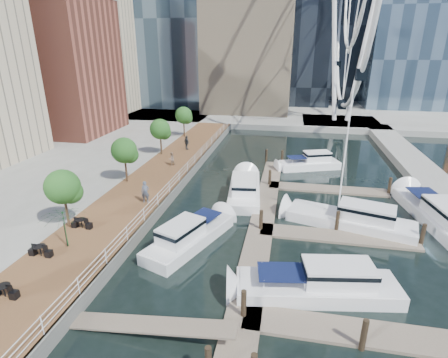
% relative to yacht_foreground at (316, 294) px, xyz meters
% --- Properties ---
extents(ground, '(520.00, 520.00, 0.00)m').
position_rel_yacht_foreground_xyz_m(ground, '(-7.03, -0.78, 0.00)').
color(ground, black).
rests_on(ground, ground).
extents(boardwalk, '(6.00, 60.00, 1.00)m').
position_rel_yacht_foreground_xyz_m(boardwalk, '(-16.03, 14.22, 0.50)').
color(boardwalk, brown).
rests_on(boardwalk, ground).
extents(seawall, '(0.25, 60.00, 1.00)m').
position_rel_yacht_foreground_xyz_m(seawall, '(-13.03, 14.22, 0.50)').
color(seawall, '#595954').
rests_on(seawall, ground).
extents(land_far, '(200.00, 114.00, 1.00)m').
position_rel_yacht_foreground_xyz_m(land_far, '(-7.03, 101.22, 0.50)').
color(land_far, gray).
rests_on(land_far, ground).
extents(breakwater, '(4.00, 60.00, 1.00)m').
position_rel_yacht_foreground_xyz_m(breakwater, '(12.97, 19.22, 0.50)').
color(breakwater, gray).
rests_on(breakwater, ground).
extents(pier, '(14.00, 12.00, 1.00)m').
position_rel_yacht_foreground_xyz_m(pier, '(6.97, 51.22, 0.50)').
color(pier, gray).
rests_on(pier, ground).
extents(railing, '(0.10, 60.00, 1.05)m').
position_rel_yacht_foreground_xyz_m(railing, '(-13.13, 14.22, 1.52)').
color(railing, white).
rests_on(railing, boardwalk).
extents(floating_docks, '(16.00, 34.00, 2.60)m').
position_rel_yacht_foreground_xyz_m(floating_docks, '(0.94, 9.20, 0.49)').
color(floating_docks, '#6D6051').
rests_on(floating_docks, ground).
extents(midrise_condos, '(19.00, 67.00, 28.00)m').
position_rel_yacht_foreground_xyz_m(midrise_condos, '(-40.59, 26.04, 13.42)').
color(midrise_condos, '#BCAD8E').
rests_on(midrise_condos, ground).
extents(street_trees, '(2.60, 42.60, 4.60)m').
position_rel_yacht_foreground_xyz_m(street_trees, '(-18.43, 13.22, 4.29)').
color(street_trees, '#3F2B1C').
rests_on(street_trees, ground).
extents(cafe_tables, '(2.50, 13.70, 0.74)m').
position_rel_yacht_foreground_xyz_m(cafe_tables, '(-17.43, -2.78, 1.37)').
color(cafe_tables, black).
rests_on(cafe_tables, ground).
extents(yacht_foreground, '(10.82, 4.45, 2.15)m').
position_rel_yacht_foreground_xyz_m(yacht_foreground, '(0.00, 0.00, 0.00)').
color(yacht_foreground, silver).
rests_on(yacht_foreground, ground).
extents(pedestrian_near, '(0.80, 0.61, 1.98)m').
position_rel_yacht_foreground_xyz_m(pedestrian_near, '(-14.42, 8.62, 1.99)').
color(pedestrian_near, '#485060').
rests_on(pedestrian_near, boardwalk).
extents(pedestrian_mid, '(0.93, 0.97, 1.59)m').
position_rel_yacht_foreground_xyz_m(pedestrian_mid, '(-15.63, 19.11, 1.79)').
color(pedestrian_mid, '#8B7060').
rests_on(pedestrian_mid, boardwalk).
extents(pedestrian_far, '(1.16, 1.09, 1.93)m').
position_rel_yacht_foreground_xyz_m(pedestrian_far, '(-15.85, 26.01, 1.96)').
color(pedestrian_far, '#30343C').
rests_on(pedestrian_far, boardwalk).
extents(moored_yachts, '(25.05, 38.91, 11.50)m').
position_rel_yacht_foreground_xyz_m(moored_yachts, '(1.97, 8.98, 0.00)').
color(moored_yachts, white).
rests_on(moored_yachts, ground).
extents(cafe_seating, '(3.95, 12.12, 2.75)m').
position_rel_yacht_foreground_xyz_m(cafe_seating, '(-17.12, -3.64, 2.27)').
color(cafe_seating, black).
rests_on(cafe_seating, ground).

